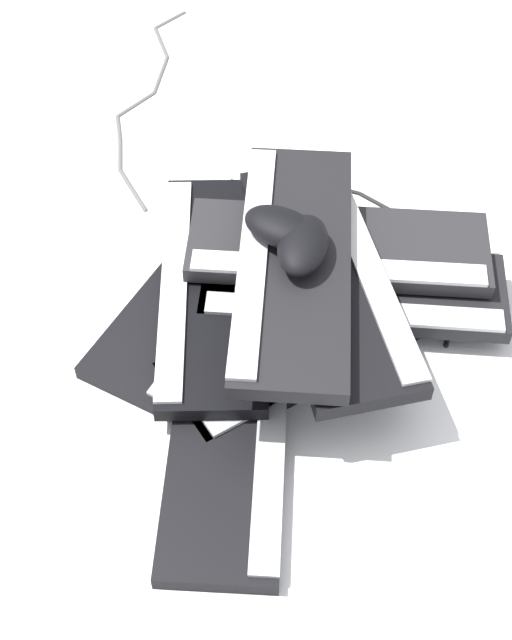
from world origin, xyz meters
name	(u,v)px	position (x,y,z in m)	size (l,w,h in m)	color
ground_plane	(282,370)	(0.00, 0.00, 0.00)	(3.20, 3.20, 0.00)	white
keyboard_0	(231,428)	(0.12, -0.02, 0.01)	(0.46, 0.29, 0.03)	black
keyboard_1	(315,339)	(-0.06, 0.03, 0.01)	(0.45, 0.38, 0.03)	black
keyboard_2	(204,288)	(-0.09, -0.16, 0.01)	(0.45, 0.20, 0.03)	black
keyboard_3	(211,288)	(-0.07, -0.14, 0.04)	(0.46, 0.31, 0.03)	black
keyboard_4	(353,290)	(-0.14, 0.05, 0.04)	(0.28, 0.46, 0.03)	black
keyboard_5	(338,248)	(-0.19, 0.01, 0.07)	(0.28, 0.46, 0.03)	#232326
keyboard_6	(329,275)	(-0.11, 0.03, 0.10)	(0.45, 0.38, 0.03)	black
keyboard_7	(292,262)	(-0.08, -0.02, 0.13)	(0.46, 0.28, 0.03)	black
mouse_1	(303,245)	(-0.09, -0.01, 0.17)	(0.11, 0.07, 0.04)	black
mouse_2	(282,227)	(-0.11, -0.05, 0.17)	(0.11, 0.07, 0.04)	black
cable_0	(386,231)	(-0.32, 0.05, 0.00)	(0.26, 0.41, 0.01)	black
cable_1	(145,97)	(-0.48, -0.46, 0.00)	(0.56, 0.23, 0.01)	#59595B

